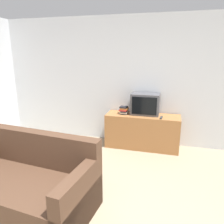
# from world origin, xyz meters

# --- Properties ---
(wall_back) EXTENTS (9.00, 0.06, 2.60)m
(wall_back) POSITION_xyz_m (0.00, 3.03, 1.30)
(wall_back) COLOR silver
(wall_back) RESTS_ON ground_plane
(tv_stand) EXTENTS (1.45, 0.48, 0.68)m
(tv_stand) POSITION_xyz_m (0.12, 2.74, 0.34)
(tv_stand) COLOR #9E6638
(tv_stand) RESTS_ON ground_plane
(television) EXTENTS (0.56, 0.35, 0.42)m
(television) POSITION_xyz_m (0.15, 2.81, 0.89)
(television) COLOR #4C4C51
(television) RESTS_ON tv_stand
(couch) EXTENTS (1.90, 1.09, 0.88)m
(couch) POSITION_xyz_m (-1.08, 0.56, 0.29)
(couch) COLOR #4C3323
(couch) RESTS_ON ground_plane
(book_stack) EXTENTS (0.18, 0.21, 0.15)m
(book_stack) POSITION_xyz_m (-0.27, 2.73, 0.76)
(book_stack) COLOR black
(book_stack) RESTS_ON tv_stand
(remote_on_stand) EXTENTS (0.05, 0.16, 0.02)m
(remote_on_stand) POSITION_xyz_m (0.48, 2.61, 0.69)
(remote_on_stand) COLOR #2D2D2D
(remote_on_stand) RESTS_ON tv_stand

